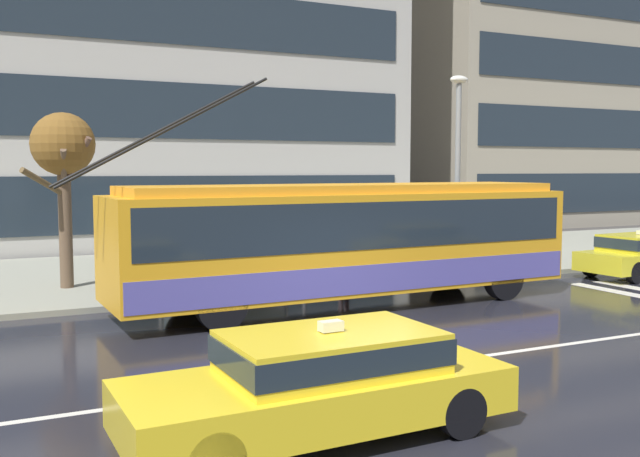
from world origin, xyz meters
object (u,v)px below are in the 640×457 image
Objects in this scene: taxi_oncoming_near at (322,379)px; street_tree_bare at (63,151)px; pedestrian_approaching_curb at (347,222)px; pedestrian_at_shelter at (203,224)px; bus_shelter at (230,215)px; trolleybus at (349,239)px; street_lamp at (458,155)px.

street_tree_bare is (-1.70, 11.72, 2.95)m from taxi_oncoming_near.
pedestrian_at_shelter is at bearing 160.08° from pedestrian_approaching_curb.
street_tree_bare reaches higher than pedestrian_approaching_curb.
taxi_oncoming_near is at bearing -81.74° from street_tree_bare.
taxi_oncoming_near is 2.34× the size of pedestrian_approaching_curb.
pedestrian_at_shelter is (-0.84, -0.35, -0.19)m from bus_shelter.
taxi_oncoming_near is 1.04× the size of street_tree_bare.
street_lamp is at bearing 27.73° from trolleybus.
street_lamp is 1.29× the size of street_tree_bare.
street_lamp is at bearing 46.89° from taxi_oncoming_near.
street_tree_bare reaches higher than pedestrian_at_shelter.
bus_shelter is (-1.64, 3.89, 0.37)m from trolleybus.
pedestrian_at_shelter is 0.98× the size of pedestrian_approaching_curb.
street_lamp is (4.99, 2.62, 2.05)m from trolleybus.
trolleybus reaches higher than pedestrian_at_shelter.
pedestrian_approaching_curb is at bearing 60.75° from taxi_oncoming_near.
trolleybus is at bearing -67.19° from bus_shelter.
street_lamp is (9.10, 9.72, 2.92)m from taxi_oncoming_near.
pedestrian_at_shelter is at bearing -18.09° from street_tree_bare.
pedestrian_approaching_curb is at bearing -19.04° from street_tree_bare.
taxi_oncoming_near is (-4.11, -7.09, -0.87)m from trolleybus.
taxi_oncoming_near is at bearing -98.71° from pedestrian_at_shelter.
taxi_oncoming_near is at bearing -102.66° from bus_shelter.
taxi_oncoming_near is 10.81m from pedestrian_at_shelter.
bus_shelter is at bearing -9.97° from street_tree_bare.
bus_shelter is at bearing 169.17° from street_lamp.
pedestrian_approaching_curb is at bearing -174.26° from street_lamp.
trolleybus reaches higher than pedestrian_approaching_curb.
taxi_oncoming_near is 10.75m from pedestrian_approaching_curb.
bus_shelter reaches higher than taxi_oncoming_near.
bus_shelter is (2.47, 10.98, 1.23)m from taxi_oncoming_near.
bus_shelter is at bearing 112.81° from trolleybus.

